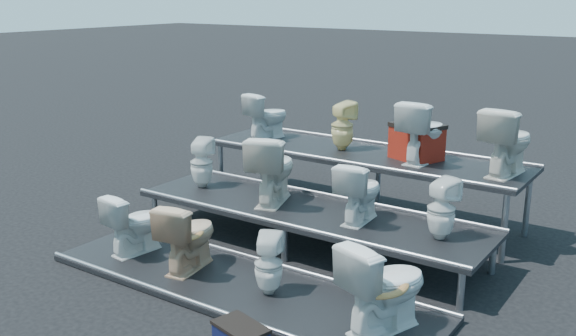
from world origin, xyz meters
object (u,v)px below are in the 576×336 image
Objects in this scene: toilet_10 at (423,131)px; toilet_11 at (507,141)px; toilet_7 at (441,209)px; toilet_4 at (202,163)px; toilet_2 at (269,264)px; toilet_3 at (385,285)px; toilet_1 at (188,235)px; toilet_6 at (360,191)px; toilet_5 at (272,168)px; toilet_8 at (267,116)px; toilet_0 at (135,223)px; toilet_9 at (342,126)px; red_crate at (417,143)px.

toilet_10 is 1.00m from toilet_11.
toilet_4 is at bearing 18.82° from toilet_7.
toilet_3 is at bearing 156.53° from toilet_2.
toilet_2 is 0.79× the size of toilet_10.
toilet_1 is 1.11× the size of toilet_6.
toilet_3 is 0.99× the size of toilet_5.
toilet_8 is 0.83× the size of toilet_11.
toilet_6 reaches higher than toilet_0.
toilet_1 is 1.18× the size of toilet_7.
toilet_9 is at bearing -98.68° from toilet_2.
toilet_11 is (2.31, 1.30, 0.38)m from toilet_5.
toilet_1 is 1.38m from toilet_5.
toilet_0 is 3.29m from toilet_7.
toilet_0 reaches higher than toilet_2.
toilet_3 is 2.90m from red_crate.
toilet_2 is 1.09× the size of red_crate.
toilet_2 is 2.78m from toilet_10.
toilet_7 is 0.83× the size of toilet_10.
toilet_3 is 3.29m from toilet_9.
toilet_0 is 2.94m from toilet_9.
toilet_2 is 2.80m from red_crate.
toilet_3 is at bearing 154.36° from toilet_8.
toilet_10 is (1.45, 2.60, 0.81)m from toilet_1.
toilet_9 is 2.11m from toilet_11.
toilet_11 reaches higher than toilet_2.
toilet_7 is (-0.02, 1.30, 0.31)m from toilet_3.
red_crate is (2.29, 1.39, 0.28)m from toilet_4.
red_crate reaches higher than toilet_7.
toilet_6 is at bearing -71.07° from red_crate.
toilet_9 is at bearing -106.39° from toilet_1.
toilet_7 is 1.58m from toilet_10.
toilet_4 is 0.81× the size of toilet_11.
toilet_1 is 0.91× the size of toilet_3.
toilet_8 is 1.01× the size of toilet_9.
toilet_9 is (-0.69, 2.60, 0.82)m from toilet_2.
toilet_5 is 1.84m from red_crate.
toilet_10 is (0.15, 1.30, 0.45)m from toilet_6.
toilet_4 is at bearing -62.72° from toilet_1.
toilet_1 is at bearing 122.80° from toilet_8.
toilet_8 is at bearing 6.85° from toilet_11.
toilet_0 is 1.06× the size of toilet_8.
toilet_1 is 3.08m from toilet_10.
toilet_10 is at bearing 6.85° from toilet_11.
red_crate is at bearing -163.41° from toilet_8.
toilet_2 is (1.03, 0.00, -0.07)m from toilet_1.
toilet_3 is 2.72m from toilet_11.
toilet_3 is 2.82m from toilet_10.
toilet_9 is at bearing -105.59° from toilet_0.
toilet_2 is 0.94× the size of toilet_9.
toilet_5 is at bearing -79.32° from toilet_2.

